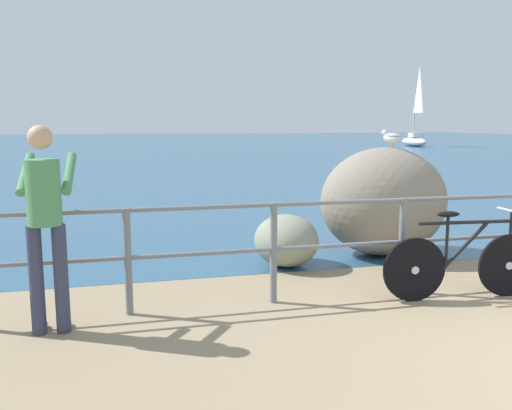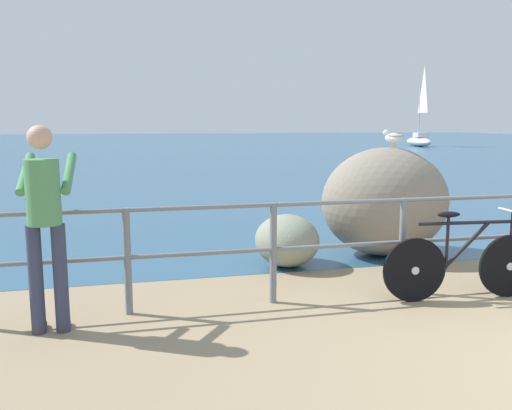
{
  "view_description": "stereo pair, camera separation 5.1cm",
  "coord_description": "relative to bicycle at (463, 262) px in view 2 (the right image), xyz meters",
  "views": [
    {
      "loc": [
        -3.53,
        -2.79,
        1.79
      ],
      "look_at": [
        -2.2,
        2.56,
        0.94
      ],
      "focal_mm": 37.07,
      "sensor_mm": 36.0,
      "label": 1
    },
    {
      "loc": [
        -3.48,
        -2.8,
        1.79
      ],
      "look_at": [
        -2.2,
        2.56,
        0.94
      ],
      "focal_mm": 37.07,
      "sensor_mm": 36.0,
      "label": 2
    }
  ],
  "objects": [
    {
      "name": "ground_plane",
      "position": [
        0.21,
        18.2,
        -0.44
      ],
      "size": [
        120.0,
        120.0,
        0.1
      ],
      "primitive_type": "cube",
      "color": "#937F60"
    },
    {
      "name": "sea_surface",
      "position": [
        0.21,
        46.35,
        -0.39
      ],
      "size": [
        120.0,
        90.0,
        0.01
      ],
      "primitive_type": "cube",
      "color": "#2D5675",
      "rests_on": "ground_plane"
    },
    {
      "name": "promenade_railing",
      "position": [
        0.21,
        0.35,
        0.25
      ],
      "size": [
        9.98,
        0.07,
        1.02
      ],
      "color": "slate",
      "rests_on": "ground_plane"
    },
    {
      "name": "bicycle",
      "position": [
        0.0,
        0.0,
        0.0
      ],
      "size": [
        1.7,
        0.48,
        0.92
      ],
      "rotation": [
        0.0,
        0.0,
        -0.08
      ],
      "color": "black",
      "rests_on": "ground_plane"
    },
    {
      "name": "person_at_railing",
      "position": [
        -3.99,
        0.07,
        0.6
      ],
      "size": [
        0.46,
        0.64,
        1.78
      ],
      "rotation": [
        0.0,
        0.0,
        1.53
      ],
      "color": "#333851",
      "rests_on": "ground_plane"
    },
    {
      "name": "breakwater_boulder_main",
      "position": [
        0.09,
        1.91,
        0.35
      ],
      "size": [
        1.76,
        1.39,
        1.47
      ],
      "color": "gray",
      "rests_on": "ground"
    },
    {
      "name": "breakwater_boulder_left",
      "position": [
        -1.38,
        1.65,
        -0.06
      ],
      "size": [
        0.81,
        0.92,
        0.66
      ],
      "color": "gray",
      "rests_on": "ground"
    },
    {
      "name": "seagull",
      "position": [
        0.16,
        1.88,
        1.22
      ],
      "size": [
        0.23,
        0.33,
        0.23
      ],
      "rotation": [
        0.0,
        0.0,
        2.09
      ],
      "color": "gold",
      "rests_on": "breakwater_boulder_main"
    },
    {
      "name": "sailboat",
      "position": [
        18.96,
        33.22,
        0.32
      ],
      "size": [
        2.16,
        4.57,
        6.16
      ],
      "rotation": [
        0.0,
        0.0,
        1.37
      ],
      "color": "white",
      "rests_on": "sea_surface"
    }
  ]
}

